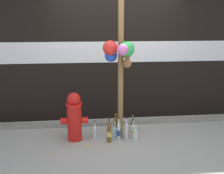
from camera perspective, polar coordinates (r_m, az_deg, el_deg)
ground_plane at (r=4.54m, az=2.74°, el=-11.87°), size 14.00×14.00×0.00m
building_wall at (r=5.43m, az=0.71°, el=10.32°), size 10.00×0.21×3.29m
curb_strip at (r=5.32m, az=1.27°, el=-7.49°), size 8.00×0.12×0.08m
memorial_post at (r=4.34m, az=1.75°, el=9.35°), size 0.52×0.55×2.85m
fire_hydrant at (r=4.57m, az=-7.96°, el=-6.17°), size 0.46×0.28×0.82m
bottle_0 at (r=4.68m, az=0.64°, el=-9.47°), size 0.07×0.07×0.31m
bottle_1 at (r=4.76m, az=4.46°, el=-9.12°), size 0.08×0.08×0.31m
bottle_2 at (r=4.53m, az=-0.60°, el=-9.58°), size 0.08×0.08×0.43m
bottle_3 at (r=4.65m, az=3.07°, el=-9.11°), size 0.06×0.06×0.38m
bottle_4 at (r=4.70m, az=-3.68°, el=-9.39°), size 0.07×0.07×0.31m
bottle_5 at (r=4.95m, az=4.36°, el=-8.14°), size 0.06×0.06×0.31m
bottle_6 at (r=4.56m, az=5.02°, el=-10.07°), size 0.06×0.06×0.31m
bottle_7 at (r=4.88m, az=0.76°, el=-8.02°), size 0.07×0.07×0.36m
bottle_8 at (r=4.61m, az=1.43°, el=-9.34°), size 0.06×0.06×0.40m
litter_0 at (r=5.33m, az=3.97°, el=-7.91°), size 0.09×0.10×0.01m
litter_1 at (r=4.50m, az=-5.08°, el=-12.11°), size 0.13×0.08×0.01m
litter_2 at (r=4.32m, az=-12.52°, el=-13.55°), size 0.07×0.06×0.01m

